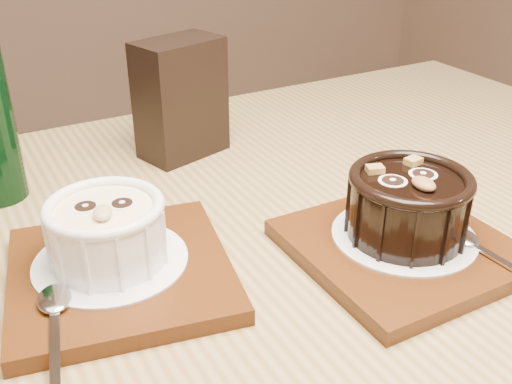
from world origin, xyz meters
TOP-DOWN VIEW (x-y plane):
  - table at (0.05, 0.12)m, footprint 1.27×0.91m
  - tray_left at (-0.07, 0.13)m, footprint 0.20×0.20m
  - doily_left at (-0.08, 0.14)m, footprint 0.13×0.13m
  - ramekin_white at (-0.08, 0.14)m, footprint 0.10×0.10m
  - spoon_left at (-0.13, 0.07)m, footprint 0.04×0.14m
  - tray_right at (0.17, 0.07)m, footprint 0.19×0.19m
  - doily_right at (0.17, 0.07)m, footprint 0.13×0.13m
  - ramekin_dark at (0.17, 0.07)m, footprint 0.11×0.11m
  - spoon_right at (0.22, 0.01)m, footprint 0.04×0.14m
  - condiment_stand at (0.06, 0.36)m, footprint 0.12×0.09m

SIDE VIEW (x-z plane):
  - table at x=0.05m, z-range 0.28..1.03m
  - tray_left at x=-0.07m, z-range 0.75..0.76m
  - tray_right at x=0.17m, z-range 0.75..0.76m
  - doily_left at x=-0.08m, z-range 0.77..0.77m
  - doily_right at x=0.17m, z-range 0.77..0.77m
  - spoon_left at x=-0.13m, z-range 0.77..0.77m
  - spoon_right at x=0.22m, z-range 0.77..0.77m
  - ramekin_white at x=-0.08m, z-range 0.77..0.83m
  - ramekin_dark at x=0.17m, z-range 0.77..0.83m
  - condiment_stand at x=0.06m, z-range 0.75..0.89m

